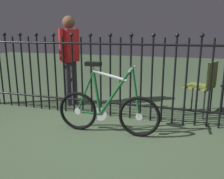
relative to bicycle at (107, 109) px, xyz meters
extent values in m
plane|color=#40543A|center=(0.02, -0.03, -0.33)|extent=(20.00, 20.00, 0.00)
cylinder|color=black|center=(-2.20, 0.62, 0.28)|extent=(0.03, 0.03, 1.22)
cylinder|color=black|center=(-2.05, 0.62, 0.28)|extent=(0.03, 0.03, 1.22)
sphere|color=black|center=(-2.05, 0.62, 0.92)|extent=(0.06, 0.06, 0.06)
cylinder|color=black|center=(-1.89, 0.62, 0.28)|extent=(0.03, 0.03, 1.22)
cylinder|color=black|center=(-1.73, 0.62, 0.28)|extent=(0.03, 0.03, 1.22)
sphere|color=black|center=(-1.73, 0.62, 0.92)|extent=(0.06, 0.06, 0.06)
cylinder|color=black|center=(-1.58, 0.62, 0.28)|extent=(0.03, 0.03, 1.22)
cylinder|color=black|center=(-1.42, 0.62, 0.28)|extent=(0.03, 0.03, 1.22)
sphere|color=black|center=(-1.42, 0.62, 0.92)|extent=(0.06, 0.06, 0.06)
cylinder|color=black|center=(-1.26, 0.62, 0.28)|extent=(0.03, 0.03, 1.22)
cylinder|color=black|center=(-1.10, 0.62, 0.28)|extent=(0.03, 0.03, 1.22)
sphere|color=black|center=(-1.10, 0.62, 0.92)|extent=(0.06, 0.06, 0.06)
cylinder|color=black|center=(-0.95, 0.62, 0.28)|extent=(0.03, 0.03, 1.22)
cylinder|color=black|center=(-0.79, 0.62, 0.28)|extent=(0.03, 0.03, 1.22)
sphere|color=black|center=(-0.79, 0.62, 0.92)|extent=(0.06, 0.06, 0.06)
cylinder|color=black|center=(-0.63, 0.62, 0.28)|extent=(0.03, 0.03, 1.22)
cylinder|color=black|center=(-0.48, 0.62, 0.28)|extent=(0.03, 0.03, 1.22)
sphere|color=black|center=(-0.48, 0.62, 0.92)|extent=(0.06, 0.06, 0.06)
cylinder|color=black|center=(-0.32, 0.62, 0.28)|extent=(0.03, 0.03, 1.22)
cylinder|color=black|center=(-0.16, 0.62, 0.28)|extent=(0.03, 0.03, 1.22)
sphere|color=black|center=(-0.16, 0.62, 0.92)|extent=(0.06, 0.06, 0.06)
cylinder|color=black|center=(0.00, 0.62, 0.28)|extent=(0.03, 0.03, 1.22)
cylinder|color=black|center=(0.15, 0.62, 0.28)|extent=(0.03, 0.03, 1.22)
sphere|color=black|center=(0.15, 0.62, 0.92)|extent=(0.06, 0.06, 0.06)
cylinder|color=black|center=(0.31, 0.62, 0.28)|extent=(0.03, 0.03, 1.22)
cylinder|color=black|center=(0.47, 0.62, 0.28)|extent=(0.03, 0.03, 1.22)
sphere|color=black|center=(0.47, 0.62, 0.92)|extent=(0.06, 0.06, 0.06)
cylinder|color=black|center=(0.62, 0.62, 0.28)|extent=(0.03, 0.03, 1.22)
cylinder|color=black|center=(0.78, 0.62, 0.28)|extent=(0.03, 0.03, 1.22)
sphere|color=black|center=(0.78, 0.62, 0.92)|extent=(0.06, 0.06, 0.06)
cylinder|color=black|center=(0.94, 0.62, 0.28)|extent=(0.03, 0.03, 1.22)
cylinder|color=black|center=(1.10, 0.62, 0.28)|extent=(0.03, 0.03, 1.22)
sphere|color=black|center=(1.10, 0.62, 0.92)|extent=(0.06, 0.06, 0.06)
cylinder|color=black|center=(1.25, 0.62, 0.28)|extent=(0.03, 0.03, 1.22)
cylinder|color=black|center=(1.41, 0.62, 0.28)|extent=(0.03, 0.03, 1.22)
cylinder|color=black|center=(0.02, 0.62, -0.11)|extent=(4.76, 0.03, 0.03)
cylinder|color=black|center=(0.02, 0.62, 0.79)|extent=(4.76, 0.03, 0.03)
torus|color=black|center=(-0.41, -0.02, -0.06)|extent=(0.53, 0.07, 0.53)
cylinder|color=silver|center=(-0.41, -0.02, -0.06)|extent=(0.09, 0.03, 0.09)
torus|color=black|center=(0.41, 0.02, -0.06)|extent=(0.53, 0.07, 0.53)
cylinder|color=silver|center=(0.41, 0.02, -0.06)|extent=(0.09, 0.03, 0.09)
cylinder|color=#19592D|center=(0.11, 0.00, 0.24)|extent=(0.44, 0.05, 0.65)
cylinder|color=silver|center=(0.03, 0.00, 0.44)|extent=(0.44, 0.05, 0.14)
cylinder|color=#19592D|center=(-0.14, -0.01, 0.21)|extent=(0.12, 0.04, 0.57)
cylinder|color=#19592D|center=(-0.25, -0.01, -0.07)|extent=(0.32, 0.04, 0.04)
cylinder|color=#19592D|center=(-0.30, -0.01, 0.21)|extent=(0.26, 0.04, 0.56)
cylinder|color=#19592D|center=(0.37, 0.02, 0.25)|extent=(0.13, 0.04, 0.62)
cylinder|color=silver|center=(0.32, 0.01, 0.55)|extent=(0.03, 0.03, 0.02)
cylinder|color=silver|center=(0.32, 0.01, 0.54)|extent=(0.04, 0.40, 0.03)
cylinder|color=silver|center=(-0.18, -0.01, 0.52)|extent=(0.03, 0.03, 0.07)
cube|color=black|center=(-0.18, -0.01, 0.58)|extent=(0.20, 0.10, 0.05)
cylinder|color=silver|center=(-0.10, 0.00, -0.08)|extent=(0.18, 0.02, 0.18)
cylinder|color=black|center=(1.51, 1.30, -0.11)|extent=(0.02, 0.02, 0.44)
cylinder|color=black|center=(0.93, 1.03, -0.10)|extent=(0.02, 0.02, 0.45)
cylinder|color=black|center=(1.05, 1.31, -0.10)|extent=(0.02, 0.02, 0.45)
cylinder|color=black|center=(1.22, 0.91, -0.10)|extent=(0.02, 0.02, 0.45)
cylinder|color=black|center=(1.34, 1.20, -0.10)|extent=(0.02, 0.02, 0.45)
cube|color=olive|center=(1.14, 1.11, 0.14)|extent=(0.50, 0.50, 0.03)
cube|color=olive|center=(1.30, 1.04, 0.35)|extent=(0.17, 0.35, 0.37)
cylinder|color=#2D2D33|center=(-1.06, 0.93, 0.06)|extent=(0.11, 0.11, 0.78)
cylinder|color=#2D2D33|center=(-1.01, 1.09, 0.06)|extent=(0.11, 0.11, 0.78)
cube|color=red|center=(-1.04, 1.01, 0.73)|extent=(0.25, 0.34, 0.55)
cylinder|color=red|center=(-1.09, 0.82, 0.76)|extent=(0.08, 0.08, 0.53)
cylinder|color=red|center=(-0.98, 1.20, 0.76)|extent=(0.08, 0.08, 0.53)
sphere|color=brown|center=(-1.04, 1.01, 1.13)|extent=(0.21, 0.21, 0.21)
camera|label=1|loc=(0.95, -2.76, 0.97)|focal=38.26mm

